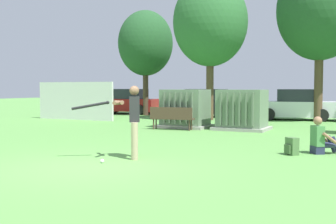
{
  "coord_description": "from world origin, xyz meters",
  "views": [
    {
      "loc": [
        5.52,
        -7.24,
        1.69
      ],
      "look_at": [
        0.11,
        3.5,
        1.0
      ],
      "focal_mm": 45.11,
      "sensor_mm": 36.0,
      "label": 1
    }
  ],
  "objects": [
    {
      "name": "ground_plane",
      "position": [
        0.0,
        0.0,
        0.0
      ],
      "size": [
        96.0,
        96.0,
        0.0
      ],
      "primitive_type": "plane",
      "color": "#5B9947"
    },
    {
      "name": "fence_panel",
      "position": [
        -8.94,
        10.5,
        1.0
      ],
      "size": [
        4.8,
        0.12,
        2.0
      ],
      "primitive_type": "cube",
      "color": "silver",
      "rests_on": "ground"
    },
    {
      "name": "transformer_west",
      "position": [
        -1.89,
        9.1,
        0.79
      ],
      "size": [
        2.1,
        1.7,
        1.62
      ],
      "color": "#9E9B93",
      "rests_on": "ground"
    },
    {
      "name": "transformer_mid_west",
      "position": [
        0.57,
        9.23,
        0.79
      ],
      "size": [
        2.1,
        1.7,
        1.62
      ],
      "color": "#9E9B93",
      "rests_on": "ground"
    },
    {
      "name": "park_bench",
      "position": [
        -1.95,
        7.92,
        0.54
      ],
      "size": [
        1.83,
        0.59,
        0.92
      ],
      "color": "#4C3828",
      "rests_on": "ground"
    },
    {
      "name": "batter",
      "position": [
        0.23,
        1.35,
        0.98
      ],
      "size": [
        1.48,
        1.09,
        1.74
      ],
      "color": "tan",
      "rests_on": "ground"
    },
    {
      "name": "sports_ball",
      "position": [
        -0.03,
        0.49,
        0.04
      ],
      "size": [
        0.09,
        0.09,
        0.09
      ],
      "primitive_type": "sphere",
      "color": "white",
      "rests_on": "ground"
    },
    {
      "name": "seated_spectator",
      "position": [
        4.19,
        4.14,
        0.38
      ],
      "size": [
        0.78,
        0.69,
        0.96
      ],
      "color": "#282D4C",
      "rests_on": "ground"
    },
    {
      "name": "backpack",
      "position": [
        3.56,
        3.58,
        0.21
      ],
      "size": [
        0.38,
        0.38,
        0.44
      ],
      "color": "#4C723F",
      "rests_on": "ground"
    },
    {
      "name": "tree_left",
      "position": [
        -7.47,
        15.48,
        4.42
      ],
      "size": [
        3.37,
        3.37,
        6.44
      ],
      "color": "#4C3828",
      "rests_on": "ground"
    },
    {
      "name": "tree_center_left",
      "position": [
        -2.48,
        13.55,
        5.09
      ],
      "size": [
        3.88,
        3.88,
        7.42
      ],
      "color": "brown",
      "rests_on": "ground"
    },
    {
      "name": "tree_center_right",
      "position": [
        2.75,
        15.02,
        5.54
      ],
      "size": [
        4.22,
        4.22,
        8.07
      ],
      "color": "brown",
      "rests_on": "ground"
    },
    {
      "name": "parked_car_leftmost",
      "position": [
        -9.26,
        16.22,
        0.75
      ],
      "size": [
        4.34,
        2.21,
        1.62
      ],
      "color": "maroon",
      "rests_on": "ground"
    },
    {
      "name": "parked_car_left_of_center",
      "position": [
        -3.74,
        15.97,
        0.75
      ],
      "size": [
        4.25,
        2.02,
        1.62
      ],
      "color": "black",
      "rests_on": "ground"
    },
    {
      "name": "parked_car_right_of_center",
      "position": [
        1.59,
        15.65,
        0.75
      ],
      "size": [
        4.4,
        2.36,
        1.62
      ],
      "color": "silver",
      "rests_on": "ground"
    }
  ]
}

